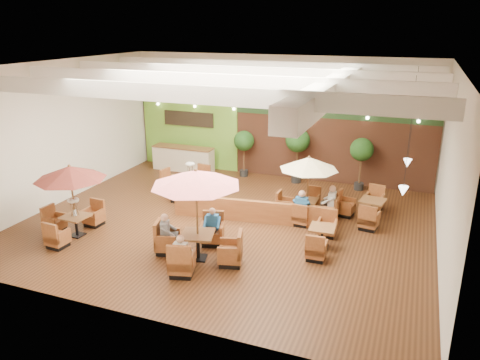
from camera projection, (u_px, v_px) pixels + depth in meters
The scene contains 17 objects.
room at pixel (246, 117), 16.58m from camera, with size 14.04×14.00×5.52m.
service_counter at pixel (183, 159), 22.57m from camera, with size 3.00×0.75×1.18m.
booth_divider at pixel (252, 211), 16.73m from camera, with size 5.79×0.18×0.80m, color brown.
table_0 at pixel (70, 185), 15.20m from camera, with size 2.38×2.45×2.50m.
table_1 at pixel (197, 199), 13.60m from camera, with size 2.94×2.94×2.86m.
table_2 at pixel (308, 175), 16.81m from camera, with size 2.26×2.26×2.33m.
table_3 at pixel (191, 184), 19.45m from camera, with size 2.64×2.64×1.54m.
table_4 at pixel (322, 237), 14.83m from camera, with size 0.83×2.37×0.88m.
table_5 at pixel (364, 209), 17.06m from camera, with size 1.78×2.60×0.95m.
topiary_0 at pixel (244, 143), 21.39m from camera, with size 0.93×0.93×2.16m.
topiary_1 at pixel (298, 142), 20.46m from camera, with size 1.06×1.06×2.46m.
topiary_2 at pixel (362, 152), 19.57m from camera, with size 0.98×0.98×2.27m.
diner_0 at pixel (181, 251), 13.04m from camera, with size 0.42×0.35×0.80m.
diner_1 at pixel (212, 223), 14.90m from camera, with size 0.41×0.36×0.77m.
diner_2 at pixel (167, 230), 14.32m from camera, with size 0.43×0.47×0.85m.
diner_3 at pixel (302, 204), 16.32m from camera, with size 0.43×0.34×0.86m.
diner_4 at pixel (330, 199), 16.78m from camera, with size 0.34×0.42×0.86m.
Camera 1 is at (5.94, -14.20, 6.78)m, focal length 35.00 mm.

